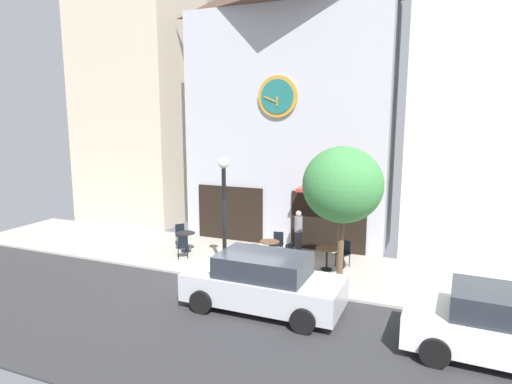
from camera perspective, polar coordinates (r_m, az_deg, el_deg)
name	(u,v)px	position (r m, az deg, el deg)	size (l,w,h in m)	color
ground_plane	(226,294)	(13.63, -3.94, -12.93)	(25.33, 10.74, 0.13)	#9E998E
clock_building	(288,103)	(18.81, 4.20, 11.39)	(8.45, 3.83, 11.23)	#B2B2BC
neighbor_building_left	(140,96)	(23.57, -14.65, 11.89)	(5.37, 4.46, 12.45)	beige
neighbor_building_right	(507,51)	(19.05, 29.63, 15.55)	(6.42, 4.46, 15.11)	silver
street_lamp	(224,215)	(14.82, -4.12, -2.93)	(0.36, 0.36, 3.89)	black
street_tree	(343,185)	(13.61, 11.08, 0.84)	(2.45, 2.20, 4.34)	brown
cafe_table_leftmost	(186,238)	(17.54, -9.05, -5.86)	(0.74, 0.74, 0.75)	black
cafe_table_rightmost	(270,247)	(16.12, 1.77, -7.12)	(0.72, 0.72, 0.77)	black
cafe_table_center_right	(327,254)	(15.50, 9.11, -7.85)	(0.78, 0.78, 0.77)	black
cafe_chair_corner	(287,253)	(15.53, 4.03, -7.87)	(0.53, 0.53, 0.90)	black
cafe_chair_facing_wall	(181,233)	(18.29, -9.66, -5.27)	(0.56, 0.56, 0.90)	black
cafe_chair_under_awning	(183,245)	(16.70, -9.40, -6.71)	(0.55, 0.55, 0.90)	black
cafe_chair_near_tree	(259,254)	(15.39, 0.37, -8.02)	(0.47, 0.47, 0.90)	black
cafe_chair_right_end	(344,251)	(16.01, 11.30, -7.50)	(0.53, 0.53, 0.90)	black
cafe_chair_by_entrance	(278,242)	(16.85, 2.82, -6.44)	(0.44, 0.44, 0.90)	black
pedestrian_grey	(298,231)	(17.13, 5.47, -5.05)	(0.36, 0.36, 1.67)	#2D2D38
parked_car_silver	(263,282)	(12.30, 0.94, -11.55)	(4.32, 2.05, 1.55)	#B7BABF
parked_car_white	(511,328)	(11.28, 29.95, -14.95)	(4.38, 2.18, 1.55)	white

